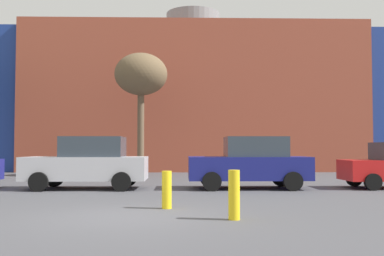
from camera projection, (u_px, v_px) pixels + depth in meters
name	position (u px, v px, depth m)	size (l,w,h in m)	color
ground_plane	(126.00, 216.00, 9.75)	(200.00, 200.00, 0.00)	#47474C
building_backdrop	(193.00, 104.00, 33.51)	(39.05, 11.75, 11.58)	#9E4733
parked_car_2	(88.00, 163.00, 16.34)	(4.38, 2.15, 1.90)	silver
parked_car_3	(250.00, 163.00, 16.49)	(4.38, 2.15, 1.90)	navy
bare_tree_1	(141.00, 76.00, 23.91)	(2.81, 2.81, 6.55)	brown
bollard_yellow_0	(234.00, 195.00, 9.31)	(0.24, 0.24, 1.03)	yellow
bollard_yellow_1	(167.00, 190.00, 11.03)	(0.24, 0.24, 0.92)	yellow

